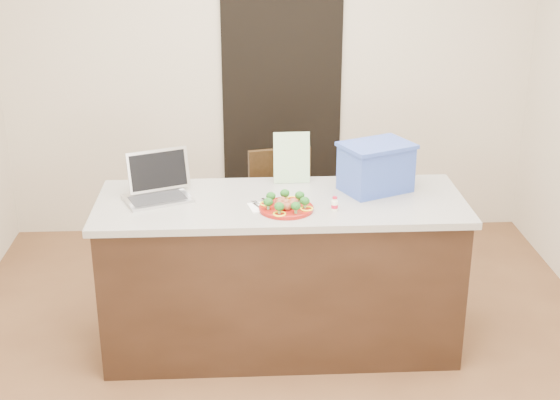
{
  "coord_description": "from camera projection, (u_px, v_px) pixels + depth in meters",
  "views": [
    {
      "loc": [
        -0.22,
        -3.79,
        2.51
      ],
      "look_at": [
        -0.01,
        0.2,
        0.94
      ],
      "focal_mm": 50.0,
      "sensor_mm": 36.0,
      "label": 1
    }
  ],
  "objects": [
    {
      "name": "meatballs",
      "position": [
        286.0,
        203.0,
        4.19
      ],
      "size": [
        0.12,
        0.12,
        0.04
      ],
      "color": "brown",
      "rests_on": "plate"
    },
    {
      "name": "plate",
      "position": [
        286.0,
        208.0,
        4.21
      ],
      "size": [
        0.3,
        0.3,
        0.02
      ],
      "rotation": [
        0.0,
        0.0,
        0.29
      ],
      "color": "maroon",
      "rests_on": "island"
    },
    {
      "name": "room_shell",
      "position": [
        284.0,
        87.0,
        3.86
      ],
      "size": [
        4.0,
        4.0,
        4.0
      ],
      "color": "white",
      "rests_on": "ground"
    },
    {
      "name": "laptop",
      "position": [
        158.0,
        185.0,
        4.38
      ],
      "size": [
        0.42,
        0.4,
        0.25
      ],
      "rotation": [
        0.0,
        0.0,
        0.39
      ],
      "color": "#B5B6BA",
      "rests_on": "island"
    },
    {
      "name": "yogurt_bottle",
      "position": [
        335.0,
        205.0,
        4.2
      ],
      "size": [
        0.04,
        0.04,
        0.08
      ],
      "rotation": [
        0.0,
        0.0,
        -0.07
      ],
      "color": "white",
      "rests_on": "island"
    },
    {
      "name": "fork",
      "position": [
        259.0,
        205.0,
        4.25
      ],
      "size": [
        0.07,
        0.17,
        0.0
      ],
      "rotation": [
        0.0,
        0.0,
        0.44
      ],
      "color": "silver",
      "rests_on": "napkin"
    },
    {
      "name": "doorway",
      "position": [
        282.0,
        107.0,
        5.93
      ],
      "size": [
        0.9,
        0.02,
        2.0
      ],
      "primitive_type": "cube",
      "color": "black",
      "rests_on": "ground"
    },
    {
      "name": "chair",
      "position": [
        280.0,
        212.0,
        5.18
      ],
      "size": [
        0.5,
        0.51,
        0.95
      ],
      "rotation": [
        0.0,
        0.0,
        0.22
      ],
      "color": "#32200F",
      "rests_on": "ground"
    },
    {
      "name": "napkin",
      "position": [
        263.0,
        207.0,
        4.25
      ],
      "size": [
        0.17,
        0.17,
        0.01
      ],
      "primitive_type": "cube",
      "rotation": [
        0.0,
        0.0,
        0.22
      ],
      "color": "white",
      "rests_on": "island"
    },
    {
      "name": "ground",
      "position": [
        283.0,
        366.0,
        4.45
      ],
      "size": [
        4.0,
        4.0,
        0.0
      ],
      "primitive_type": "plane",
      "color": "brown",
      "rests_on": "ground"
    },
    {
      "name": "island",
      "position": [
        281.0,
        274.0,
        4.52
      ],
      "size": [
        2.06,
        0.76,
        0.92
      ],
      "color": "black",
      "rests_on": "ground"
    },
    {
      "name": "broccoli",
      "position": [
        286.0,
        200.0,
        4.19
      ],
      "size": [
        0.25,
        0.25,
        0.04
      ],
      "color": "#134A14",
      "rests_on": "plate"
    },
    {
      "name": "pepper_rings",
      "position": [
        286.0,
        206.0,
        4.2
      ],
      "size": [
        0.29,
        0.29,
        0.01
      ],
      "color": "yellow",
      "rests_on": "plate"
    },
    {
      "name": "knife",
      "position": [
        268.0,
        207.0,
        4.23
      ],
      "size": [
        0.07,
        0.21,
        0.01
      ],
      "rotation": [
        0.0,
        0.0,
        0.47
      ],
      "color": "silver",
      "rests_on": "napkin"
    },
    {
      "name": "blue_box",
      "position": [
        376.0,
        167.0,
        4.44
      ],
      "size": [
        0.47,
        0.42,
        0.28
      ],
      "rotation": [
        0.0,
        0.0,
        0.43
      ],
      "color": "#2D47A4",
      "rests_on": "island"
    },
    {
      "name": "leaflet",
      "position": [
        292.0,
        158.0,
        4.57
      ],
      "size": [
        0.21,
        0.05,
        0.3
      ],
      "primitive_type": "cube",
      "rotation": [
        -0.14,
        0.0,
        0.02
      ],
      "color": "white",
      "rests_on": "island"
    }
  ]
}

